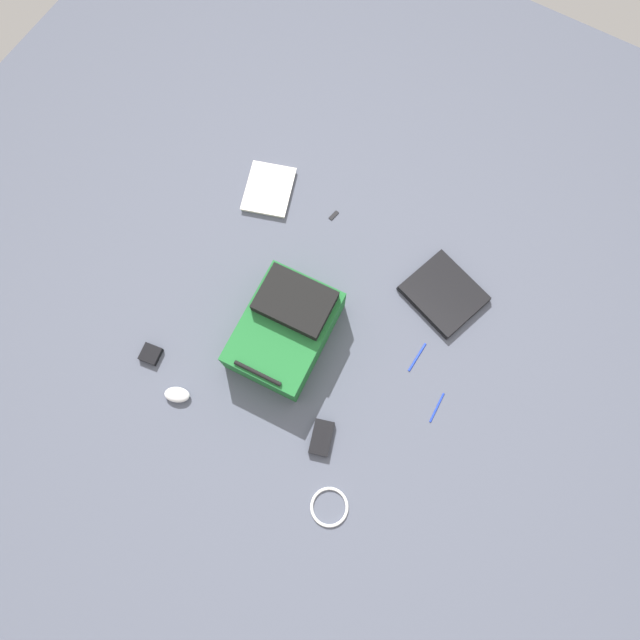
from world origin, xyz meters
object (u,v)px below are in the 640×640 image
at_px(power_brick, 322,438).
at_px(earbud_pouch, 151,354).
at_px(book_blue, 269,190).
at_px(pen_black, 437,407).
at_px(cable_coil, 329,507).
at_px(backpack, 286,328).
at_px(computer_mouse, 177,395).
at_px(pen_blue, 417,357).
at_px(laptop, 444,293).
at_px(usb_stick, 334,215).

bearing_deg(power_brick, earbud_pouch, 4.98).
distance_m(book_blue, pen_black, 1.21).
relative_size(cable_coil, earbud_pouch, 1.94).
bearing_deg(backpack, power_brick, 139.19).
bearing_deg(computer_mouse, cable_coil, -117.35).
xyz_separation_m(backpack, pen_blue, (-0.52, -0.19, -0.09)).
relative_size(backpack, pen_blue, 3.49).
distance_m(laptop, computer_mouse, 1.19).
distance_m(backpack, usb_stick, 0.59).
height_order(backpack, pen_black, backpack).
xyz_separation_m(laptop, pen_black, (-0.20, 0.44, -0.01)).
bearing_deg(pen_black, earbud_pouch, 19.98).
xyz_separation_m(book_blue, earbud_pouch, (0.01, 0.90, 0.00)).
relative_size(earbud_pouch, usb_stick, 1.48).
bearing_deg(book_blue, power_brick, 132.74).
height_order(book_blue, cable_coil, book_blue).
distance_m(backpack, book_blue, 0.69).
bearing_deg(pen_blue, usb_stick, -31.83).
xyz_separation_m(book_blue, cable_coil, (-0.92, 1.04, -0.00)).
xyz_separation_m(cable_coil, usb_stick, (0.61, -1.08, -0.00)).
bearing_deg(pen_blue, earbud_pouch, 29.96).
height_order(computer_mouse, power_brick, computer_mouse).
bearing_deg(power_brick, pen_black, -135.16).
height_order(laptop, computer_mouse, computer_mouse).
bearing_deg(cable_coil, power_brick, -52.94).
height_order(laptop, cable_coil, laptop).
height_order(laptop, book_blue, laptop).
distance_m(power_brick, usb_stick, 0.98).
bearing_deg(power_brick, computer_mouse, 14.38).
height_order(book_blue, computer_mouse, computer_mouse).
distance_m(power_brick, pen_black, 0.48).
distance_m(pen_blue, earbud_pouch, 1.10).
xyz_separation_m(laptop, pen_blue, (-0.03, 0.30, -0.01)).
distance_m(book_blue, pen_blue, 1.00).
bearing_deg(computer_mouse, power_brick, -98.55).
bearing_deg(laptop, cable_coil, 90.70).
height_order(computer_mouse, usb_stick, computer_mouse).
bearing_deg(earbud_pouch, pen_black, -160.02).
bearing_deg(usb_stick, computer_mouse, 82.29).
bearing_deg(laptop, computer_mouse, 51.93).
bearing_deg(usb_stick, backpack, 100.48).
height_order(pen_black, usb_stick, same).
bearing_deg(laptop, pen_black, 113.84).
height_order(book_blue, usb_stick, book_blue).
relative_size(backpack, computer_mouse, 4.67).
distance_m(laptop, pen_black, 0.49).
xyz_separation_m(laptop, earbud_pouch, (0.92, 0.85, -0.00)).
xyz_separation_m(computer_mouse, earbud_pouch, (0.19, -0.08, -0.01)).
height_order(earbud_pouch, usb_stick, earbud_pouch).
distance_m(cable_coil, power_brick, 0.26).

